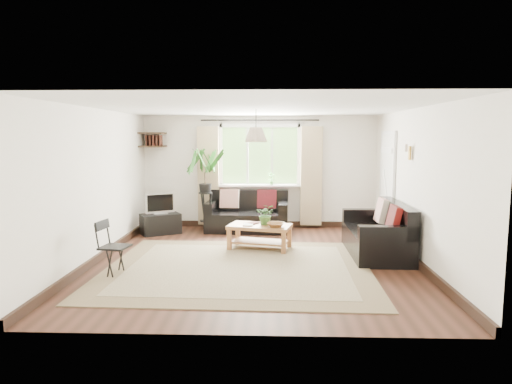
{
  "coord_description": "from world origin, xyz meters",
  "views": [
    {
      "loc": [
        0.26,
        -7.07,
        1.97
      ],
      "look_at": [
        0.0,
        0.4,
        1.05
      ],
      "focal_mm": 32.0,
      "sensor_mm": 36.0,
      "label": 1
    }
  ],
  "objects_px": {
    "folding_chair": "(115,248)",
    "sofa_right": "(376,230)",
    "sofa_back": "(247,212)",
    "palm_stand": "(205,189)",
    "tv_stand": "(161,224)",
    "coffee_table": "(260,237)"
  },
  "relations": [
    {
      "from": "tv_stand",
      "to": "palm_stand",
      "type": "xyz_separation_m",
      "value": [
        0.86,
        0.43,
        0.66
      ]
    },
    {
      "from": "folding_chair",
      "to": "coffee_table",
      "type": "bearing_deg",
      "value": -43.91
    },
    {
      "from": "sofa_back",
      "to": "palm_stand",
      "type": "distance_m",
      "value": 1.0
    },
    {
      "from": "sofa_back",
      "to": "sofa_right",
      "type": "bearing_deg",
      "value": -36.01
    },
    {
      "from": "sofa_back",
      "to": "tv_stand",
      "type": "height_order",
      "value": "sofa_back"
    },
    {
      "from": "coffee_table",
      "to": "palm_stand",
      "type": "distance_m",
      "value": 2.11
    },
    {
      "from": "tv_stand",
      "to": "palm_stand",
      "type": "distance_m",
      "value": 1.16
    },
    {
      "from": "tv_stand",
      "to": "folding_chair",
      "type": "relative_size",
      "value": 0.97
    },
    {
      "from": "sofa_back",
      "to": "coffee_table",
      "type": "distance_m",
      "value": 1.58
    },
    {
      "from": "sofa_right",
      "to": "tv_stand",
      "type": "xyz_separation_m",
      "value": [
        -3.99,
        1.48,
        -0.21
      ]
    },
    {
      "from": "sofa_right",
      "to": "coffee_table",
      "type": "relative_size",
      "value": 1.66
    },
    {
      "from": "sofa_back",
      "to": "folding_chair",
      "type": "distance_m",
      "value": 3.53
    },
    {
      "from": "coffee_table",
      "to": "folding_chair",
      "type": "distance_m",
      "value": 2.55
    },
    {
      "from": "sofa_back",
      "to": "folding_chair",
      "type": "relative_size",
      "value": 2.16
    },
    {
      "from": "sofa_back",
      "to": "folding_chair",
      "type": "xyz_separation_m",
      "value": [
        -1.72,
        -3.08,
        -0.01
      ]
    },
    {
      "from": "sofa_back",
      "to": "tv_stand",
      "type": "bearing_deg",
      "value": -165.68
    },
    {
      "from": "sofa_right",
      "to": "sofa_back",
      "type": "bearing_deg",
      "value": -128.78
    },
    {
      "from": "sofa_right",
      "to": "coffee_table",
      "type": "bearing_deg",
      "value": -98.11
    },
    {
      "from": "sofa_right",
      "to": "palm_stand",
      "type": "height_order",
      "value": "palm_stand"
    },
    {
      "from": "coffee_table",
      "to": "tv_stand",
      "type": "relative_size",
      "value": 1.4
    },
    {
      "from": "sofa_right",
      "to": "folding_chair",
      "type": "xyz_separation_m",
      "value": [
        -3.97,
        -1.25,
        -0.02
      ]
    },
    {
      "from": "folding_chair",
      "to": "sofa_right",
      "type": "bearing_deg",
      "value": -63.73
    }
  ]
}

